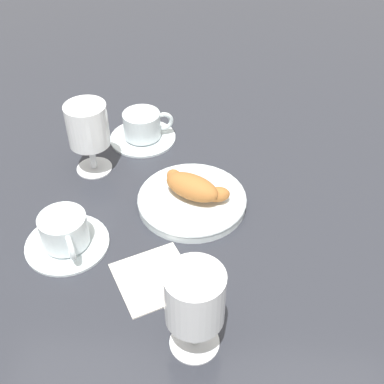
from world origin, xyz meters
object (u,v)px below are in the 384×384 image
Objects in this scene: croissant_large at (193,187)px; juice_glass_right at (88,128)px; coffee_cup_far at (65,234)px; pastry_plate at (192,200)px; coffee_cup_near at (143,128)px; folded_napkin at (154,278)px; juice_glass_left at (195,301)px.

juice_glass_right reaches higher than croissant_large.
coffee_cup_far is 0.97× the size of juice_glass_right.
juice_glass_right reaches higher than pastry_plate.
coffee_cup_near is at bearing 119.85° from pastry_plate.
croissant_large is at bearing -24.49° from juice_glass_right.
folded_napkin is (-0.05, -0.17, -0.01)m from pastry_plate.
pastry_plate is 1.41× the size of coffee_cup_near.
coffee_cup_far reaches higher than folded_napkin.
juice_glass_right is (0.00, 0.20, 0.07)m from coffee_cup_far.
juice_glass_left is at bearing -59.69° from juice_glass_right.
juice_glass_right reaches higher than coffee_cup_far.
juice_glass_left is at bearing -74.23° from coffee_cup_near.
juice_glass_right is at bearing -127.65° from coffee_cup_near.
coffee_cup_near is at bearing 74.94° from coffee_cup_far.
folded_napkin is at bearing -60.63° from juice_glass_right.
folded_napkin is (-0.07, 0.11, -0.09)m from juice_glass_left.
coffee_cup_near reaches higher than pastry_plate.
coffee_cup_near is 0.15m from juice_glass_right.
pastry_plate is 1.57× the size of croissant_large.
juice_glass_left is at bearing -57.44° from folded_napkin.
coffee_cup_far is at bearing 157.91° from folded_napkin.
juice_glass_right is at bearing 154.66° from pastry_plate.
juice_glass_right reaches higher than coffee_cup_near.
coffee_cup_far is (-0.20, -0.11, 0.02)m from pastry_plate.
croissant_large is 0.18m from folded_napkin.
pastry_plate is at bearing 74.49° from folded_napkin.
juice_glass_left is 0.15m from folded_napkin.
coffee_cup_far is 0.21m from juice_glass_right.
coffee_cup_far is 0.28m from juice_glass_left.
coffee_cup_near is 0.97× the size of juice_glass_right.
coffee_cup_far is at bearing 142.51° from juice_glass_left.
coffee_cup_far is 0.16m from folded_napkin.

